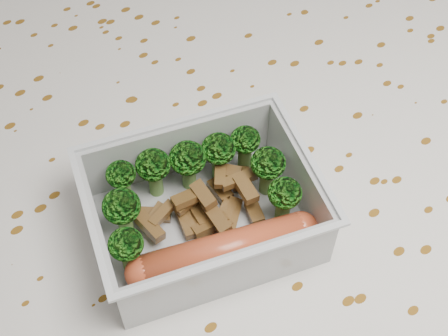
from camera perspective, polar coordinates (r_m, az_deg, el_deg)
dining_table at (r=0.56m, az=0.15°, el=-7.59°), size 1.40×0.90×0.75m
tablecloth at (r=0.52m, az=0.16°, el=-4.82°), size 1.46×0.96×0.19m
lunch_container at (r=0.45m, az=-1.86°, el=-4.19°), size 0.19×0.17×0.06m
broccoli_florets at (r=0.45m, az=-2.87°, el=-0.97°), size 0.14×0.11×0.04m
meat_pile at (r=0.46m, az=-1.74°, el=-3.55°), size 0.10×0.07×0.03m
sausage at (r=0.44m, az=-0.01°, el=-7.54°), size 0.13×0.06×0.03m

